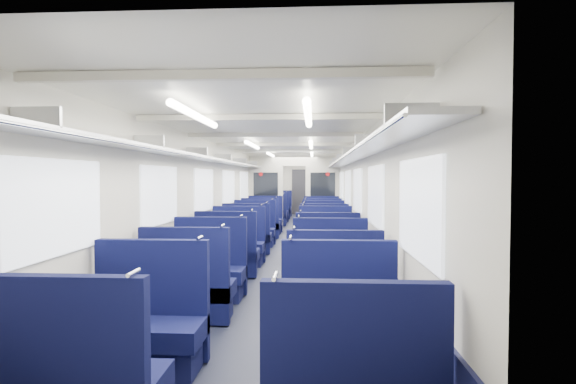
# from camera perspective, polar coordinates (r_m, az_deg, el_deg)

# --- Properties ---
(floor) EXTENTS (2.80, 18.00, 0.01)m
(floor) POSITION_cam_1_polar(r_m,az_deg,el_deg) (10.97, 0.14, -6.76)
(floor) COLOR black
(floor) RESTS_ON ground
(ceiling) EXTENTS (2.80, 18.00, 0.01)m
(ceiling) POSITION_cam_1_polar(r_m,az_deg,el_deg) (10.87, 0.15, 5.58)
(ceiling) COLOR silver
(ceiling) RESTS_ON wall_left
(wall_left) EXTENTS (0.02, 18.00, 2.35)m
(wall_left) POSITION_cam_1_polar(r_m,az_deg,el_deg) (11.02, -7.14, -0.60)
(wall_left) COLOR beige
(wall_left) RESTS_ON floor
(dado_left) EXTENTS (0.03, 17.90, 0.70)m
(dado_left) POSITION_cam_1_polar(r_m,az_deg,el_deg) (11.09, -7.05, -4.86)
(dado_left) COLOR black
(dado_left) RESTS_ON floor
(wall_right) EXTENTS (0.02, 18.00, 2.35)m
(wall_right) POSITION_cam_1_polar(r_m,az_deg,el_deg) (10.87, 7.54, -0.63)
(wall_right) COLOR beige
(wall_right) RESTS_ON floor
(dado_right) EXTENTS (0.03, 17.90, 0.70)m
(dado_right) POSITION_cam_1_polar(r_m,az_deg,el_deg) (10.93, 7.44, -4.96)
(dado_right) COLOR black
(dado_right) RESTS_ON floor
(wall_far) EXTENTS (2.80, 0.02, 2.35)m
(wall_far) POSITION_cam_1_polar(r_m,az_deg,el_deg) (19.84, 1.61, 0.53)
(wall_far) COLOR beige
(wall_far) RESTS_ON floor
(luggage_rack_left) EXTENTS (0.36, 17.40, 0.18)m
(luggage_rack_left) POSITION_cam_1_polar(r_m,az_deg,el_deg) (10.99, -6.20, 3.56)
(luggage_rack_left) COLOR #B2B5BA
(luggage_rack_left) RESTS_ON wall_left
(luggage_rack_right) EXTENTS (0.36, 17.40, 0.18)m
(luggage_rack_right) POSITION_cam_1_polar(r_m,az_deg,el_deg) (10.85, 6.57, 3.58)
(luggage_rack_right) COLOR #B2B5BA
(luggage_rack_right) RESTS_ON wall_right
(windows) EXTENTS (2.78, 15.60, 0.75)m
(windows) POSITION_cam_1_polar(r_m,az_deg,el_deg) (10.39, 0.00, 0.62)
(windows) COLOR white
(windows) RESTS_ON wall_left
(ceiling_fittings) EXTENTS (2.70, 16.06, 0.11)m
(ceiling_fittings) POSITION_cam_1_polar(r_m,az_deg,el_deg) (10.60, 0.07, 5.34)
(ceiling_fittings) COLOR beige
(ceiling_fittings) RESTS_ON ceiling
(end_door) EXTENTS (0.75, 0.06, 2.00)m
(end_door) POSITION_cam_1_polar(r_m,az_deg,el_deg) (19.79, 1.60, 0.02)
(end_door) COLOR black
(end_door) RESTS_ON floor
(bulkhead) EXTENTS (2.80, 0.10, 2.35)m
(bulkhead) POSITION_cam_1_polar(r_m,az_deg,el_deg) (13.62, 0.80, 0.14)
(bulkhead) COLOR beige
(bulkhead) RESTS_ON floor
(seat_2) EXTENTS (1.01, 0.56, 1.13)m
(seat_2) POSITION_cam_1_polar(r_m,az_deg,el_deg) (4.19, -17.68, -16.38)
(seat_2) COLOR #0C103D
(seat_2) RESTS_ON floor
(seat_3) EXTENTS (1.01, 0.56, 1.13)m
(seat_3) POSITION_cam_1_polar(r_m,az_deg,el_deg) (4.00, 6.64, -17.20)
(seat_3) COLOR #0C103D
(seat_3) RESTS_ON floor
(seat_4) EXTENTS (1.01, 0.56, 1.13)m
(seat_4) POSITION_cam_1_polar(r_m,az_deg,el_deg) (5.33, -12.71, -12.33)
(seat_4) COLOR #0C103D
(seat_4) RESTS_ON floor
(seat_5) EXTENTS (1.01, 0.56, 1.13)m
(seat_5) POSITION_cam_1_polar(r_m,az_deg,el_deg) (4.97, 5.95, -13.36)
(seat_5) COLOR #0C103D
(seat_5) RESTS_ON floor
(seat_6) EXTENTS (1.01, 0.56, 1.13)m
(seat_6) POSITION_cam_1_polar(r_m,az_deg,el_deg) (6.25, -10.18, -10.18)
(seat_6) COLOR #0C103D
(seat_6) RESTS_ON floor
(seat_7) EXTENTS (1.01, 0.56, 1.13)m
(seat_7) POSITION_cam_1_polar(r_m,az_deg,el_deg) (6.04, 5.47, -10.59)
(seat_7) COLOR #0C103D
(seat_7) RESTS_ON floor
(seat_8) EXTENTS (1.01, 0.56, 1.13)m
(seat_8) POSITION_cam_1_polar(r_m,az_deg,el_deg) (7.52, -7.80, -8.11)
(seat_8) COLOR #0C103D
(seat_8) RESTS_ON floor
(seat_9) EXTENTS (1.01, 0.56, 1.13)m
(seat_9) POSITION_cam_1_polar(r_m,az_deg,el_deg) (7.23, 5.11, -8.51)
(seat_9) COLOR #0C103D
(seat_9) RESTS_ON floor
(seat_10) EXTENTS (1.01, 0.56, 1.13)m
(seat_10) POSITION_cam_1_polar(r_m,az_deg,el_deg) (8.51, -6.46, -6.94)
(seat_10) COLOR #0C103D
(seat_10) RESTS_ON floor
(seat_11) EXTENTS (1.01, 0.56, 1.13)m
(seat_11) POSITION_cam_1_polar(r_m,az_deg,el_deg) (8.52, 4.84, -6.91)
(seat_11) COLOR #0C103D
(seat_11) RESTS_ON floor
(seat_12) EXTENTS (1.01, 0.56, 1.13)m
(seat_12) POSITION_cam_1_polar(r_m,az_deg,el_deg) (9.65, -5.27, -5.88)
(seat_12) COLOR #0C103D
(seat_12) RESTS_ON floor
(seat_13) EXTENTS (1.01, 0.56, 1.13)m
(seat_13) POSITION_cam_1_polar(r_m,az_deg,el_deg) (9.55, 4.68, -5.96)
(seat_13) COLOR #0C103D
(seat_13) RESTS_ON floor
(seat_14) EXTENTS (1.01, 0.56, 1.13)m
(seat_14) POSITION_cam_1_polar(r_m,az_deg,el_deg) (10.74, -4.38, -5.08)
(seat_14) COLOR #0C103D
(seat_14) RESTS_ON floor
(seat_15) EXTENTS (1.01, 0.56, 1.13)m
(seat_15) POSITION_cam_1_polar(r_m,az_deg,el_deg) (10.59, 4.55, -5.18)
(seat_15) COLOR #0C103D
(seat_15) RESTS_ON floor
(seat_16) EXTENTS (1.01, 0.56, 1.13)m
(seat_16) POSITION_cam_1_polar(r_m,az_deg,el_deg) (12.01, -3.55, -4.33)
(seat_16) COLOR #0C103D
(seat_16) RESTS_ON floor
(seat_17) EXTENTS (1.01, 0.56, 1.13)m
(seat_17) POSITION_cam_1_polar(r_m,az_deg,el_deg) (11.87, 4.42, -4.41)
(seat_17) COLOR #0C103D
(seat_17) RESTS_ON floor
(seat_18) EXTENTS (1.01, 0.56, 1.13)m
(seat_18) POSITION_cam_1_polar(r_m,az_deg,el_deg) (13.08, -2.97, -3.82)
(seat_18) COLOR #0C103D
(seat_18) RESTS_ON floor
(seat_19) EXTENTS (1.01, 0.56, 1.13)m
(seat_19) POSITION_cam_1_polar(r_m,az_deg,el_deg) (12.90, 4.34, -3.90)
(seat_19) COLOR #0C103D
(seat_19) RESTS_ON floor
(seat_20) EXTENTS (1.01, 0.56, 1.13)m
(seat_20) POSITION_cam_1_polar(r_m,az_deg,el_deg) (15.08, -2.13, -3.06)
(seat_20) COLOR #0C103D
(seat_20) RESTS_ON floor
(seat_21) EXTENTS (1.01, 0.56, 1.13)m
(seat_21) POSITION_cam_1_polar(r_m,az_deg,el_deg) (15.05, 4.20, -3.07)
(seat_21) COLOR #0C103D
(seat_21) RESTS_ON floor
(seat_22) EXTENTS (1.01, 0.56, 1.13)m
(seat_22) POSITION_cam_1_polar(r_m,az_deg,el_deg) (16.18, -1.75, -2.72)
(seat_22) COLOR #0C103D
(seat_22) RESTS_ON floor
(seat_23) EXTENTS (1.01, 0.56, 1.13)m
(seat_23) POSITION_cam_1_polar(r_m,az_deg,el_deg) (16.26, 4.14, -2.70)
(seat_23) COLOR #0C103D
(seat_23) RESTS_ON floor
(seat_24) EXTENTS (1.01, 0.56, 1.13)m
(seat_24) POSITION_cam_1_polar(r_m,az_deg,el_deg) (17.45, -1.37, -2.38)
(seat_24) COLOR #0C103D
(seat_24) RESTS_ON floor
(seat_25) EXTENTS (1.01, 0.56, 1.13)m
(seat_25) POSITION_cam_1_polar(r_m,az_deg,el_deg) (17.23, 4.09, -2.44)
(seat_25) COLOR #0C103D
(seat_25) RESTS_ON floor
(seat_26) EXTENTS (1.01, 0.56, 1.13)m
(seat_26) POSITION_cam_1_polar(r_m,az_deg,el_deg) (18.46, -1.11, -2.14)
(seat_26) COLOR #0C103D
(seat_26) RESTS_ON floor
(seat_27) EXTENTS (1.01, 0.56, 1.13)m
(seat_27) POSITION_cam_1_polar(r_m,az_deg,el_deg) (18.50, 4.04, -2.14)
(seat_27) COLOR #0C103D
(seat_27) RESTS_ON floor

